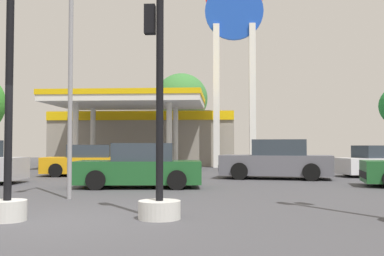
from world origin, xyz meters
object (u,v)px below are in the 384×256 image
car_6 (277,161)px  corner_streetlamp (68,54)px  car_2 (140,167)px  tree_1 (181,99)px  car_1 (88,162)px  station_pole_sign (234,39)px  traffic_signal_1 (9,129)px  car_4 (381,163)px  traffic_signal_2 (159,164)px

car_6 → corner_streetlamp: (-6.27, -7.93, 2.99)m
car_2 → tree_1: 20.70m
car_1 → car_6: bearing=-8.1°
station_pole_sign → tree_1: station_pole_sign is taller
corner_streetlamp → car_1: bearing=103.4°
traffic_signal_1 → car_6: bearing=60.7°
station_pole_sign → car_4: (6.33, -8.22, -7.69)m
car_1 → corner_streetlamp: corner_streetlamp is taller
car_1 → car_4: (13.28, 0.43, -0.01)m
corner_streetlamp → traffic_signal_2: bearing=-45.4°
car_1 → corner_streetlamp: bearing=-76.6°
station_pole_sign → traffic_signal_2: 21.93m
car_2 → traffic_signal_2: bearing=-76.5°
station_pole_sign → tree_1: 7.89m
car_2 → car_6: size_ratio=0.87×
car_4 → traffic_signal_1: size_ratio=0.85×
car_4 → traffic_signal_1: bearing=-131.0°
traffic_signal_2 → tree_1: 26.95m
car_6 → car_4: bearing=18.6°
car_2 → traffic_signal_2: size_ratio=1.00×
car_4 → corner_streetlamp: (-11.10, -9.56, 3.10)m
car_4 → station_pole_sign: bearing=127.6°
traffic_signal_1 → station_pole_sign: bearing=77.2°
station_pole_sign → tree_1: bearing=123.6°
station_pole_sign → traffic_signal_2: station_pole_sign is taller
station_pole_sign → car_6: station_pole_sign is taller
car_6 → traffic_signal_1: size_ratio=0.99×
car_2 → car_6: (5.02, 4.39, 0.08)m
station_pole_sign → tree_1: size_ratio=1.86×
car_1 → car_2: 6.55m
traffic_signal_2 → corner_streetlamp: (-2.77, 2.81, 2.70)m
car_2 → traffic_signal_2: 6.54m
tree_1 → traffic_signal_2: bearing=-85.8°
car_6 → traffic_signal_2: 11.30m
station_pole_sign → car_2: station_pole_sign is taller
car_1 → car_6: car_6 is taller
car_4 → tree_1: (-10.30, 14.21, 4.44)m
station_pole_sign → traffic_signal_1: 22.50m
car_4 → traffic_signal_1: traffic_signal_1 is taller
car_4 → car_6: (-4.84, -1.63, 0.11)m
station_pole_sign → car_4: 12.91m
car_2 → traffic_signal_1: 6.92m
car_2 → corner_streetlamp: bearing=-109.4°
tree_1 → corner_streetlamp: bearing=-91.9°
car_2 → corner_streetlamp: corner_streetlamp is taller
car_1 → car_2: car_2 is taller
traffic_signal_2 → car_6: bearing=72.0°
car_6 → tree_1: 17.30m
car_2 → traffic_signal_1: bearing=-100.2°
traffic_signal_2 → station_pole_sign: bearing=84.4°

